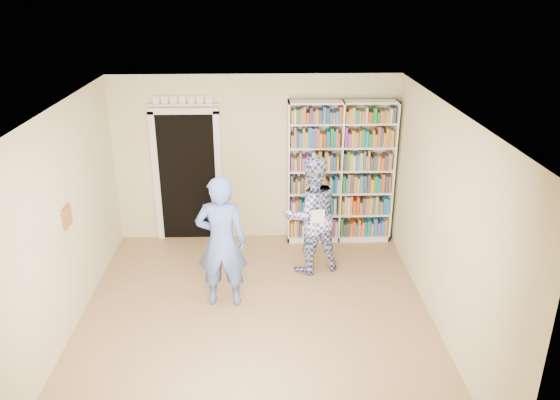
# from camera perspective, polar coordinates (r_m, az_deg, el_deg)

# --- Properties ---
(floor) EXTENTS (5.00, 5.00, 0.00)m
(floor) POSITION_cam_1_polar(r_m,az_deg,el_deg) (7.08, -2.53, -12.57)
(floor) COLOR #A0734D
(floor) RESTS_ON ground
(ceiling) EXTENTS (5.00, 5.00, 0.00)m
(ceiling) POSITION_cam_1_polar(r_m,az_deg,el_deg) (5.97, -2.96, 9.24)
(ceiling) COLOR white
(ceiling) RESTS_ON wall_back
(wall_back) EXTENTS (4.50, 0.00, 4.50)m
(wall_back) POSITION_cam_1_polar(r_m,az_deg,el_deg) (8.74, -2.54, 4.27)
(wall_back) COLOR beige
(wall_back) RESTS_ON floor
(wall_left) EXTENTS (0.00, 5.00, 5.00)m
(wall_left) POSITION_cam_1_polar(r_m,az_deg,el_deg) (6.83, -21.98, -2.68)
(wall_left) COLOR beige
(wall_left) RESTS_ON floor
(wall_right) EXTENTS (0.00, 5.00, 5.00)m
(wall_right) POSITION_cam_1_polar(r_m,az_deg,el_deg) (6.76, 16.74, -2.23)
(wall_right) COLOR beige
(wall_right) RESTS_ON floor
(bookshelf) EXTENTS (1.68, 0.32, 2.32)m
(bookshelf) POSITION_cam_1_polar(r_m,az_deg,el_deg) (8.74, 6.32, 2.90)
(bookshelf) COLOR white
(bookshelf) RESTS_ON floor
(doorway) EXTENTS (1.10, 0.08, 2.43)m
(doorway) POSITION_cam_1_polar(r_m,az_deg,el_deg) (8.86, -9.67, 3.05)
(doorway) COLOR black
(doorway) RESTS_ON floor
(wall_art) EXTENTS (0.03, 0.25, 0.25)m
(wall_art) POSITION_cam_1_polar(r_m,az_deg,el_deg) (6.98, -21.36, -1.62)
(wall_art) COLOR brown
(wall_art) RESTS_ON wall_left
(man_blue) EXTENTS (0.67, 0.46, 1.80)m
(man_blue) POSITION_cam_1_polar(r_m,az_deg,el_deg) (7.04, -6.12, -4.39)
(man_blue) COLOR #526CB7
(man_blue) RESTS_ON floor
(man_plaid) EXTENTS (1.02, 0.90, 1.75)m
(man_plaid) POSITION_cam_1_polar(r_m,az_deg,el_deg) (7.85, 3.25, -1.60)
(man_plaid) COLOR navy
(man_plaid) RESTS_ON floor
(paper_sheet) EXTENTS (0.20, 0.02, 0.28)m
(paper_sheet) POSITION_cam_1_polar(r_m,az_deg,el_deg) (7.58, 3.94, -1.99)
(paper_sheet) COLOR white
(paper_sheet) RESTS_ON man_plaid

